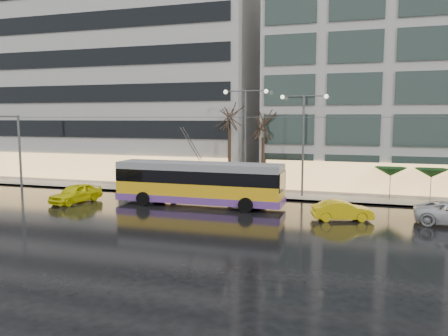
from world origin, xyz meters
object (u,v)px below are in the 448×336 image
at_px(bus_shelter, 138,169).
at_px(taxi_a, 76,193).
at_px(trolleybus, 199,185).
at_px(street_lamp_near, 245,127).

bearing_deg(bus_shelter, taxi_a, -102.82).
height_order(trolleybus, taxi_a, trolleybus).
relative_size(bus_shelter, taxi_a, 0.94).
bearing_deg(street_lamp_near, trolleybus, -111.43).
xyz_separation_m(street_lamp_near, taxi_a, (-12.06, -7.50, -5.23)).
relative_size(trolleybus, bus_shelter, 3.11).
bearing_deg(street_lamp_near, taxi_a, -148.12).
xyz_separation_m(bus_shelter, taxi_a, (-1.68, -7.39, -1.20)).
xyz_separation_m(bus_shelter, street_lamp_near, (10.38, 0.11, 4.03)).
distance_m(trolleybus, taxi_a, 10.03).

